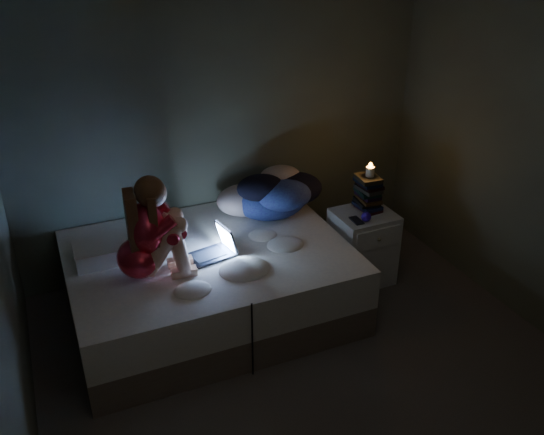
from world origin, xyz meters
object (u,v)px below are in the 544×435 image
woman (136,230)px  laptop (210,243)px  nightstand (362,247)px  phone (356,220)px  bed (210,282)px  candle (370,171)px

woman → laptop: size_ratio=2.27×
nightstand → phone: 0.36m
woman → phone: bearing=5.4°
bed → nightstand: size_ratio=3.26×
candle → bed: bearing=-179.7°
bed → woman: bearing=-162.6°
candle → phone: bearing=-142.1°
nightstand → phone: phone is taller
laptop → nightstand: (1.35, 0.04, -0.37)m
bed → woman: size_ratio=2.74×
bed → nightstand: 1.34m
candle → phone: candle is taller
woman → candle: 1.95m
phone → bed: bearing=176.2°
bed → nightstand: nightstand is taller
bed → nightstand: (1.34, -0.05, 0.03)m
nightstand → candle: bearing=45.3°
nightstand → phone: size_ratio=4.56×
woman → nightstand: 1.99m
nightstand → phone: (-0.14, -0.09, 0.32)m
laptop → phone: 1.22m
nightstand → candle: 0.67m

